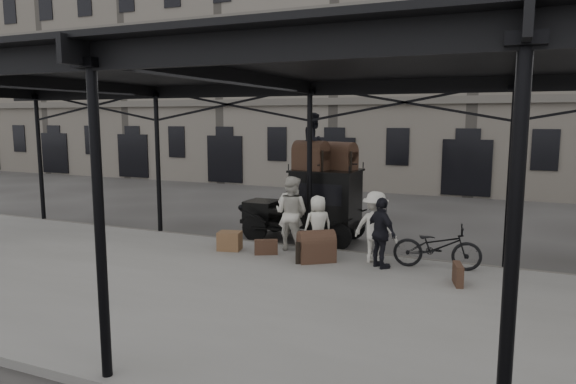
# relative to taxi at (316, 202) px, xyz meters

# --- Properties ---
(ground) EXTENTS (120.00, 120.00, 0.00)m
(ground) POSITION_rel_taxi_xyz_m (0.24, -3.20, -1.20)
(ground) COLOR #383533
(ground) RESTS_ON ground
(platform) EXTENTS (28.00, 8.00, 0.15)m
(platform) POSITION_rel_taxi_xyz_m (0.24, -5.20, -1.13)
(platform) COLOR slate
(platform) RESTS_ON ground
(canopy) EXTENTS (22.50, 9.00, 4.74)m
(canopy) POSITION_rel_taxi_xyz_m (0.24, -4.92, 3.39)
(canopy) COLOR black
(canopy) RESTS_ON ground
(building_frontage) EXTENTS (64.00, 8.00, 14.00)m
(building_frontage) POSITION_rel_taxi_xyz_m (0.24, 14.80, 5.80)
(building_frontage) COLOR slate
(building_frontage) RESTS_ON ground
(taxi) EXTENTS (3.65, 1.55, 2.18)m
(taxi) POSITION_rel_taxi_xyz_m (0.00, 0.00, 0.00)
(taxi) COLOR black
(taxi) RESTS_ON ground
(porter_left) EXTENTS (0.79, 0.62, 1.88)m
(porter_left) POSITION_rel_taxi_xyz_m (-0.23, -1.40, -0.11)
(porter_left) COLOR silver
(porter_left) RESTS_ON platform
(porter_midleft) EXTENTS (1.05, 0.87, 1.99)m
(porter_midleft) POSITION_rel_taxi_xyz_m (-0.08, -1.69, -0.06)
(porter_midleft) COLOR beige
(porter_midleft) RESTS_ON platform
(porter_centre) EXTENTS (0.90, 0.87, 1.55)m
(porter_centre) POSITION_rel_taxi_xyz_m (0.75, -1.89, -0.28)
(porter_centre) COLOR silver
(porter_centre) RESTS_ON platform
(porter_official) EXTENTS (1.02, 0.95, 1.68)m
(porter_official) POSITION_rel_taxi_xyz_m (2.52, -2.43, -0.21)
(porter_official) COLOR black
(porter_official) RESTS_ON platform
(porter_right) EXTENTS (1.26, 0.90, 1.76)m
(porter_right) POSITION_rel_taxi_xyz_m (2.29, -2.04, -0.17)
(porter_right) COLOR beige
(porter_right) RESTS_ON platform
(bicycle) EXTENTS (2.09, 0.96, 1.06)m
(bicycle) POSITION_rel_taxi_xyz_m (3.75, -1.96, -0.52)
(bicycle) COLOR black
(bicycle) RESTS_ON platform
(porter_roof) EXTENTS (0.70, 0.86, 1.64)m
(porter_roof) POSITION_rel_taxi_xyz_m (-0.03, -0.10, 1.80)
(porter_roof) COLOR black
(porter_roof) RESTS_ON taxi
(steamer_trunk_roof_near) EXTENTS (1.06, 0.77, 0.71)m
(steamer_trunk_roof_near) POSITION_rel_taxi_xyz_m (-0.08, -0.25, 1.33)
(steamer_trunk_roof_near) COLOR #4E3424
(steamer_trunk_roof_near) RESTS_ON taxi
(steamer_trunk_roof_far) EXTENTS (1.04, 0.81, 0.67)m
(steamer_trunk_roof_far) POSITION_rel_taxi_xyz_m (0.67, 0.20, 1.31)
(steamer_trunk_roof_far) COLOR #4E3424
(steamer_trunk_roof_far) RESTS_ON taxi
(steamer_trunk_platform) EXTENTS (1.04, 0.96, 0.65)m
(steamer_trunk_platform) POSITION_rel_taxi_xyz_m (0.93, -2.50, -0.73)
(steamer_trunk_platform) COLOR #4E3424
(steamer_trunk_platform) RESTS_ON platform
(wicker_hamper) EXTENTS (0.68, 0.57, 0.50)m
(wicker_hamper) POSITION_rel_taxi_xyz_m (-1.58, -2.39, -0.80)
(wicker_hamper) COLOR brown
(wicker_hamper) RESTS_ON platform
(suitcase_upright) EXTENTS (0.29, 0.62, 0.45)m
(suitcase_upright) POSITION_rel_taxi_xyz_m (4.32, -3.01, -0.83)
(suitcase_upright) COLOR #4E3424
(suitcase_upright) RESTS_ON platform
(suitcase_flat) EXTENTS (0.60, 0.41, 0.40)m
(suitcase_flat) POSITION_rel_taxi_xyz_m (-0.48, -2.44, -0.85)
(suitcase_flat) COLOR #4E3424
(suitcase_flat) RESTS_ON platform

